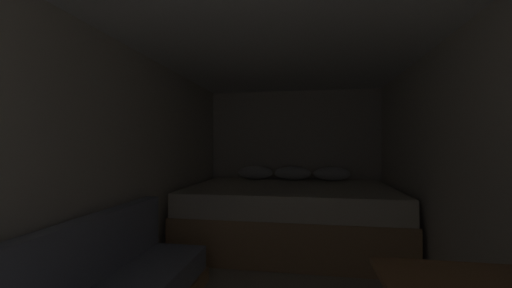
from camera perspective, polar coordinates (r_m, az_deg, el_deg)
name	(u,v)px	position (r m, az deg, el deg)	size (l,w,h in m)	color
wall_back	(294,158)	(4.82, 7.03, -2.59)	(2.71, 0.05, 2.09)	beige
wall_left	(113,169)	(2.72, -25.12, -4.32)	(0.05, 5.12, 2.09)	beige
wall_right	(478,175)	(2.50, 36.07, -4.64)	(0.05, 5.12, 2.09)	beige
ceiling_slab	(277,26)	(2.41, 4.01, 21.12)	(2.71, 5.12, 0.05)	white
bed	(290,214)	(3.98, 6.40, -12.78)	(2.49, 1.76, 0.93)	tan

